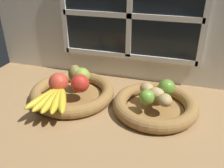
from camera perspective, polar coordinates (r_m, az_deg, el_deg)
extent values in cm
cube|color=#9E774C|center=(100.06, -0.10, -6.21)|extent=(140.00, 90.00, 3.00)
cube|color=silver|center=(115.28, 4.30, 14.17)|extent=(140.00, 3.00, 55.00)
cube|color=black|center=(112.70, 4.14, 15.68)|extent=(64.00, 0.80, 38.00)
cube|color=white|center=(112.13, 4.07, 15.62)|extent=(2.40, 1.20, 38.00)
cube|color=white|center=(112.13, 4.07, 15.62)|extent=(64.00, 1.20, 2.40)
cube|color=white|center=(122.97, -11.24, 16.26)|extent=(2.40, 1.20, 40.40)
cube|color=white|center=(109.88, 21.04, 13.67)|extent=(2.40, 1.20, 40.40)
cube|color=white|center=(117.56, 3.76, 6.53)|extent=(64.00, 1.20, 2.40)
cylinder|color=olive|center=(106.98, -9.12, -2.90)|extent=(25.06, 25.06, 1.00)
torus|color=olive|center=(105.93, -9.20, -1.91)|extent=(35.81, 35.81, 5.25)
cylinder|color=olive|center=(98.58, 9.94, -5.87)|extent=(22.95, 22.95, 1.00)
torus|color=olive|center=(97.44, 10.04, -4.83)|extent=(33.24, 33.24, 5.25)
sphere|color=#8CAD3D|center=(105.65, -7.04, 1.94)|extent=(7.07, 7.07, 7.07)
sphere|color=red|center=(99.11, -7.37, 0.24)|extent=(7.51, 7.51, 7.51)
sphere|color=#CC422D|center=(100.54, -12.41, 0.35)|extent=(7.95, 7.95, 7.95)
ellipsoid|color=olive|center=(107.02, -8.61, 2.41)|extent=(8.68, 8.60, 7.84)
ellipsoid|color=gold|center=(95.88, -15.50, -3.07)|extent=(8.56, 18.93, 3.28)
ellipsoid|color=gold|center=(94.79, -14.70, -3.34)|extent=(5.19, 19.02, 3.28)
ellipsoid|color=gold|center=(93.94, -13.77, -3.52)|extent=(4.92, 19.00, 3.28)
ellipsoid|color=gold|center=(93.37, -12.73, -3.59)|extent=(8.31, 18.96, 3.28)
ellipsoid|color=gold|center=(93.12, -11.65, -3.56)|extent=(11.40, 18.24, 3.28)
sphere|color=brown|center=(101.31, -11.64, -0.84)|extent=(2.96, 2.96, 2.96)
ellipsoid|color=tan|center=(99.29, 11.94, -1.25)|extent=(7.24, 7.02, 4.05)
ellipsoid|color=tan|center=(94.85, 10.29, -2.25)|extent=(7.17, 6.05, 4.87)
ellipsoid|color=tan|center=(91.56, 12.25, -3.70)|extent=(6.90, 7.41, 4.67)
ellipsoid|color=tan|center=(98.03, 8.16, -1.06)|extent=(8.02, 8.30, 4.74)
sphere|color=#6B9E33|center=(91.09, 8.13, -3.09)|extent=(5.75, 5.75, 5.75)
sphere|color=olive|center=(98.10, 12.65, -0.82)|extent=(6.69, 6.69, 6.69)
cone|color=red|center=(93.97, 10.99, -3.71)|extent=(12.23, 8.86, 1.80)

